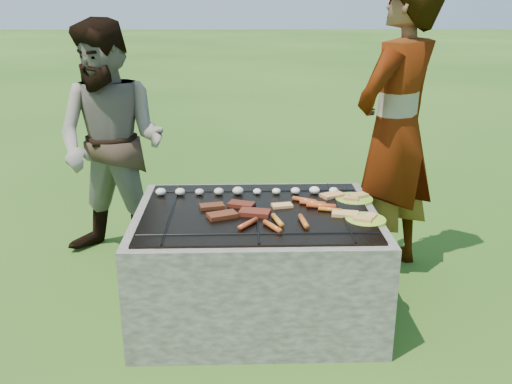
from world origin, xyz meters
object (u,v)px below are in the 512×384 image
plate_far (354,199)px  bystander (112,144)px  plate_near (366,220)px  cook (396,131)px  fire_pit (256,266)px

plate_far → bystander: 1.60m
plate_near → cook: 0.81m
plate_far → bystander: bystander is taller
cook → plate_far: bearing=6.2°
fire_pit → bystander: size_ratio=0.82×
plate_near → fire_pit: bearing=166.0°
fire_pit → plate_far: (0.56, 0.18, 0.33)m
fire_pit → bystander: bystander is taller
plate_near → bystander: bystander is taller
plate_far → cook: 0.57m
plate_near → plate_far: bearing=89.5°
cook → bystander: (-1.79, 0.23, -0.13)m
plate_far → cook: size_ratio=0.12×
plate_far → fire_pit: bearing=-162.3°
cook → bystander: bearing=-50.8°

